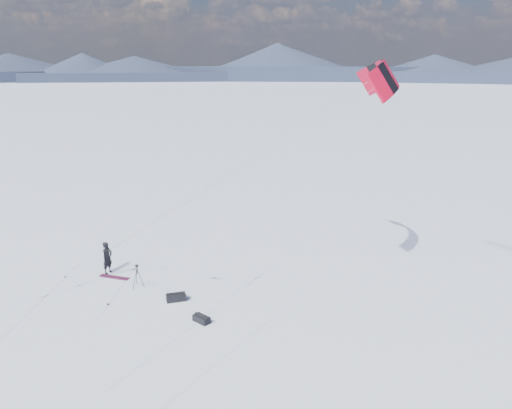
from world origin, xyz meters
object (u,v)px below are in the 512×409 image
(snowkiter, at_px, (109,273))
(gear_bag_b, at_px, (201,319))
(snowboard, at_px, (114,277))
(gear_bag_a, at_px, (176,297))
(tripod, at_px, (137,273))

(snowkiter, distance_m, gear_bag_b, 7.53)
(snowboard, xyz_separation_m, gear_bag_a, (4.24, -1.32, 0.15))
(snowkiter, distance_m, snowboard, 0.75)
(snowkiter, relative_size, gear_bag_a, 1.77)
(gear_bag_a, bearing_deg, gear_bag_b, -71.13)
(gear_bag_b, bearing_deg, gear_bag_a, 165.88)
(tripod, height_order, gear_bag_a, tripod)
(snowkiter, relative_size, gear_bag_b, 2.03)
(snowboard, bearing_deg, tripod, -18.32)
(snowkiter, xyz_separation_m, gear_bag_b, (6.83, -3.17, 0.15))
(snowboard, xyz_separation_m, tripod, (1.76, -0.57, 0.74))
(snowboard, bearing_deg, snowkiter, 146.56)
(snowboard, distance_m, gear_bag_a, 4.44)
(snowboard, relative_size, gear_bag_b, 1.96)
(snowkiter, bearing_deg, tripod, -105.14)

